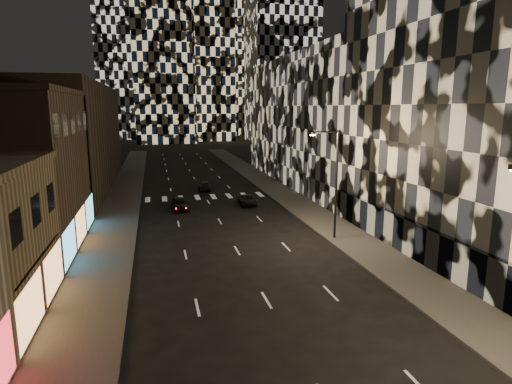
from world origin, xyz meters
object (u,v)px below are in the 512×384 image
streetlight_far (334,177)px  car_dark_oncoming (205,186)px  car_dark_rightlane (248,200)px  car_dark_midlane (180,203)px

streetlight_far → car_dark_oncoming: bearing=107.7°
streetlight_far → car_dark_rightlane: size_ratio=2.24×
streetlight_far → car_dark_oncoming: streetlight_far is taller
streetlight_far → car_dark_midlane: streetlight_far is taller
car_dark_oncoming → car_dark_rightlane: car_dark_oncoming is taller
car_dark_oncoming → car_dark_rightlane: bearing=117.7°
streetlight_far → car_dark_rightlane: bearing=106.1°
streetlight_far → car_dark_oncoming: 26.29m
streetlight_far → car_dark_rightlane: streetlight_far is taller
car_dark_rightlane → car_dark_midlane: bearing=-171.3°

